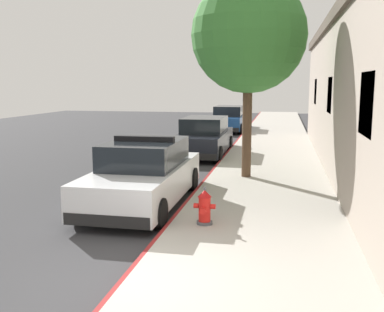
{
  "coord_description": "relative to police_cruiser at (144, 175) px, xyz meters",
  "views": [
    {
      "loc": [
        2.16,
        -5.79,
        2.93
      ],
      "look_at": [
        -0.21,
        5.89,
        1.0
      ],
      "focal_mm": 41.85,
      "sensor_mm": 36.0,
      "label": 1
    }
  ],
  "objects": [
    {
      "name": "street_tree",
      "position": [
        2.22,
        3.19,
        3.56
      ],
      "size": [
        3.36,
        3.36,
        5.86
      ],
      "color": "brown",
      "rests_on": "sidewalk_pavement"
    },
    {
      "name": "sidewalk_pavement",
      "position": [
        2.88,
        5.57,
        -0.67
      ],
      "size": [
        3.54,
        60.0,
        0.14
      ],
      "primitive_type": "cube",
      "color": "#ADA89E",
      "rests_on": "ground"
    },
    {
      "name": "parked_car_silver_ahead",
      "position": [
        0.1,
        7.88,
        -0.0
      ],
      "size": [
        1.94,
        4.84,
        1.56
      ],
      "color": "black",
      "rests_on": "ground"
    },
    {
      "name": "fire_hydrant",
      "position": [
        1.79,
        -1.68,
        -0.26
      ],
      "size": [
        0.44,
        0.4,
        0.76
      ],
      "color": "#4C4C51",
      "rests_on": "sidewalk_pavement"
    },
    {
      "name": "parked_car_dark_far",
      "position": [
        -0.04,
        17.6,
        -0.0
      ],
      "size": [
        1.94,
        4.84,
        1.56
      ],
      "color": "navy",
      "rests_on": "ground"
    },
    {
      "name": "police_cruiser",
      "position": [
        0.0,
        0.0,
        0.0
      ],
      "size": [
        1.94,
        4.84,
        1.68
      ],
      "color": "white",
      "rests_on": "ground"
    },
    {
      "name": "ground_plane",
      "position": [
        -3.12,
        5.57,
        -0.84
      ],
      "size": [
        34.19,
        60.0,
        0.2
      ],
      "primitive_type": "cube",
      "color": "#353538"
    },
    {
      "name": "curb_painted_edge",
      "position": [
        1.06,
        5.57,
        -0.67
      ],
      "size": [
        0.08,
        60.0,
        0.14
      ],
      "primitive_type": "cube",
      "color": "maroon",
      "rests_on": "ground"
    }
  ]
}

